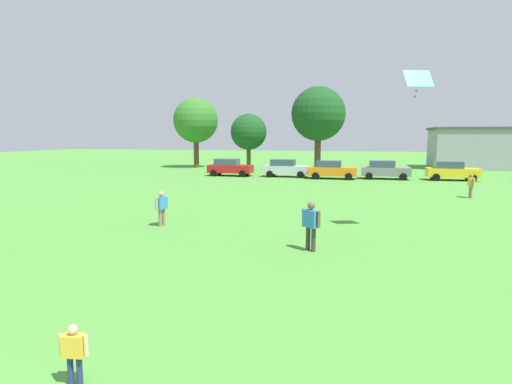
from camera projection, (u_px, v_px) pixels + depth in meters
The scene contains 15 objects.
ground_plane at pixel (290, 187), 32.36m from camera, with size 160.00×160.00×0.00m, color #4C9338.
child_kite_flyer at pixel (74, 350), 6.56m from camera, with size 0.48×0.23×1.01m.
adult_bystander at pixel (311, 222), 14.31m from camera, with size 0.68×0.58×1.70m.
bystander_near_trees at pixel (162, 205), 18.35m from camera, with size 0.40×0.70×1.53m.
bystander_midfield at pixel (471, 184), 26.66m from camera, with size 0.34×0.72×1.53m.
kite at pixel (418, 80), 16.26m from camera, with size 1.17×0.82×1.08m.
parked_car_red_0 at pixel (230, 167), 41.49m from camera, with size 4.30×2.02×1.68m.
parked_car_silver_1 at pixel (286, 168), 40.48m from camera, with size 4.30×2.02×1.68m.
parked_car_orange_2 at pixel (332, 169), 38.63m from camera, with size 4.30×2.02×1.68m.
parked_car_gray_3 at pixel (385, 170), 38.42m from camera, with size 4.30×2.02×1.68m.
parked_car_yellow_4 at pixel (451, 171), 37.27m from camera, with size 4.30×2.02×1.68m.
tree_far_left at pixel (196, 121), 52.00m from camera, with size 5.49×5.49×8.55m.
tree_center at pixel (249, 132), 48.47m from camera, with size 4.13×4.13×6.44m.
tree_far_right at pixel (318, 114), 46.64m from camera, with size 5.98×5.98×9.32m.
house_left at pixel (487, 148), 50.56m from camera, with size 12.96×7.93×4.92m.
Camera 1 is at (5.22, -1.80, 3.89)m, focal length 29.68 mm.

